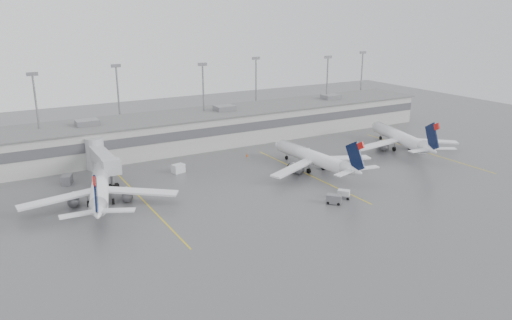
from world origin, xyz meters
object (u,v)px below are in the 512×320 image
jet_mid_right (315,158)px  baggage_tug (344,195)px  jet_mid_left (100,188)px  jet_far_right (402,138)px

jet_mid_right → baggage_tug: bearing=-111.0°
jet_mid_left → jet_mid_right: jet_mid_left is taller
jet_mid_left → baggage_tug: 44.21m
jet_far_right → baggage_tug: (-33.69, -18.80, -2.50)m
jet_mid_left → baggage_tug: size_ratio=10.40×
baggage_tug → jet_mid_right: bearing=30.9°
jet_mid_right → jet_mid_left: bearing=172.4°
jet_far_right → baggage_tug: bearing=-134.7°
jet_mid_right → jet_far_right: size_ratio=0.98×
jet_mid_right → jet_far_right: (28.58, 2.85, 0.15)m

